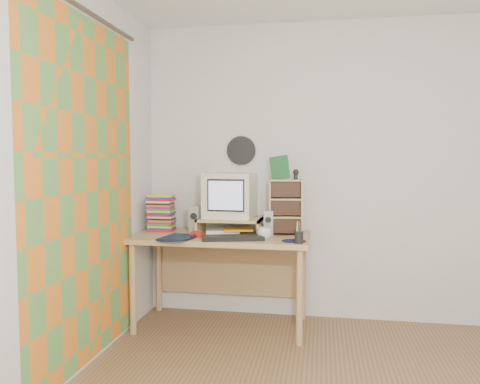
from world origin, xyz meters
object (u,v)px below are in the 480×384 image
at_px(diary, 165,235).
at_px(mug, 265,233).
at_px(cd_rack, 286,207).
at_px(keyboard, 233,238).
at_px(dvd_stack, 161,214).
at_px(crt_monitor, 229,195).
at_px(desk, 223,250).

bearing_deg(diary, mug, 17.44).
distance_m(mug, diary, 0.76).
distance_m(cd_rack, mug, 0.34).
height_order(keyboard, cd_rack, cd_rack).
height_order(cd_rack, diary, cd_rack).
bearing_deg(diary, dvd_stack, 123.07).
distance_m(crt_monitor, keyboard, 0.49).
distance_m(dvd_stack, diary, 0.42).
relative_size(crt_monitor, cd_rack, 0.88).
bearing_deg(crt_monitor, cd_rack, -1.42).
relative_size(dvd_stack, diary, 1.11).
distance_m(desk, mug, 0.46).
height_order(crt_monitor, cd_rack, crt_monitor).
bearing_deg(desk, keyboard, -64.57).
xyz_separation_m(crt_monitor, diary, (-0.42, -0.40, -0.28)).
distance_m(crt_monitor, diary, 0.65).
xyz_separation_m(crt_monitor, keyboard, (0.10, -0.38, -0.29)).
distance_m(desk, diary, 0.52).
bearing_deg(diary, keyboard, 12.41).
height_order(keyboard, diary, diary).
distance_m(keyboard, dvd_stack, 0.77).
xyz_separation_m(desk, mug, (0.37, -0.21, 0.18)).
height_order(desk, diary, diary).
bearing_deg(mug, desk, 150.16).
relative_size(keyboard, mug, 4.17).
xyz_separation_m(dvd_stack, mug, (0.91, -0.26, -0.10)).
xyz_separation_m(crt_monitor, dvd_stack, (-0.58, -0.04, -0.16)).
bearing_deg(keyboard, diary, 168.01).
xyz_separation_m(keyboard, diary, (-0.52, -0.03, 0.01)).
bearing_deg(dvd_stack, diary, -66.37).
height_order(desk, crt_monitor, crt_monitor).
xyz_separation_m(keyboard, mug, (0.23, 0.08, 0.03)).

